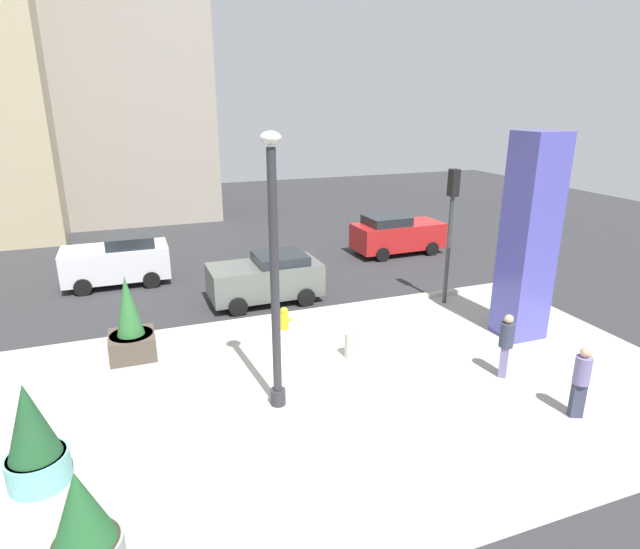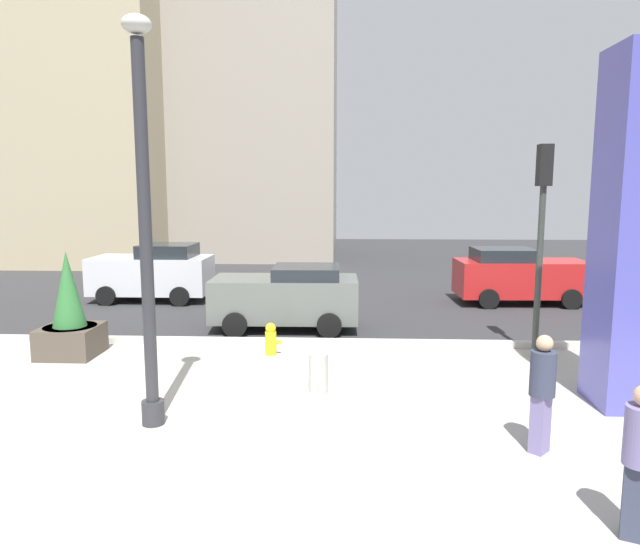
% 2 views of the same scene
% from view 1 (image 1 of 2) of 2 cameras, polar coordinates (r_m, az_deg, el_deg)
% --- Properties ---
extents(ground_plane, '(60.00, 60.00, 0.00)m').
position_cam_1_polar(ground_plane, '(18.26, -4.35, -3.70)').
color(ground_plane, '#2D2D30').
extents(plaza_pavement, '(18.00, 10.00, 0.02)m').
position_cam_1_polar(plaza_pavement, '(13.19, 3.17, -12.95)').
color(plaza_pavement, '#ADA89E').
rests_on(plaza_pavement, ground_plane).
extents(curb_strip, '(18.00, 0.24, 0.16)m').
position_cam_1_polar(curb_strip, '(17.45, -3.55, -4.48)').
color(curb_strip, '#B7B2A8').
rests_on(curb_strip, ground_plane).
extents(lamp_post, '(0.44, 0.44, 6.31)m').
position_cam_1_polar(lamp_post, '(11.49, -4.97, -0.91)').
color(lamp_post, '#2D2D33').
rests_on(lamp_post, ground_plane).
extents(art_pillar_blue, '(1.21, 1.21, 6.10)m').
position_cam_1_polar(art_pillar_blue, '(16.43, 21.86, 3.67)').
color(art_pillar_blue, '#4C4CAD').
rests_on(art_pillar_blue, ground_plane).
extents(potted_plant_mid_plaza, '(1.23, 1.23, 2.41)m').
position_cam_1_polar(potted_plant_mid_plaza, '(15.46, -20.04, -5.42)').
color(potted_plant_mid_plaza, '#4C4238').
rests_on(potted_plant_mid_plaza, ground_plane).
extents(potted_plant_near_right, '(1.04, 1.04, 1.99)m').
position_cam_1_polar(potted_plant_near_right, '(9.09, -24.35, -24.43)').
color(potted_plant_near_right, gray).
rests_on(potted_plant_near_right, ground_plane).
extents(potted_plant_near_left, '(1.13, 1.13, 2.11)m').
position_cam_1_polar(potted_plant_near_left, '(11.35, -28.91, -15.50)').
color(potted_plant_near_left, '#6BB2B2').
rests_on(potted_plant_near_left, ground_plane).
extents(fire_hydrant, '(0.36, 0.26, 0.75)m').
position_cam_1_polar(fire_hydrant, '(16.48, -3.91, -4.81)').
color(fire_hydrant, gold).
rests_on(fire_hydrant, ground_plane).
extents(concrete_bollard, '(0.36, 0.36, 0.75)m').
position_cam_1_polar(concrete_bollard, '(14.76, 3.39, -7.68)').
color(concrete_bollard, '#B2ADA3').
rests_on(concrete_bollard, ground_plane).
extents(traffic_light_far_side, '(0.28, 0.42, 4.74)m').
position_cam_1_polar(traffic_light_far_side, '(18.33, 14.14, 6.33)').
color(traffic_light_far_side, '#333833').
rests_on(traffic_light_far_side, ground_plane).
extents(car_curb_west, '(4.27, 2.16, 1.84)m').
position_cam_1_polar(car_curb_west, '(24.78, 8.37, 4.38)').
color(car_curb_west, red).
rests_on(car_curb_west, ground_plane).
extents(car_intersection, '(3.94, 2.11, 1.94)m').
position_cam_1_polar(car_intersection, '(21.83, -21.25, 1.48)').
color(car_intersection, silver).
rests_on(car_intersection, ground_plane).
extents(car_curb_east, '(3.94, 2.16, 1.72)m').
position_cam_1_polar(car_curb_east, '(18.66, -5.89, -0.35)').
color(car_curb_east, '#565B56').
rests_on(car_curb_east, ground_plane).
extents(pedestrian_on_sidewalk, '(0.51, 0.51, 1.74)m').
position_cam_1_polar(pedestrian_on_sidewalk, '(14.33, 19.68, -7.01)').
color(pedestrian_on_sidewalk, slate).
rests_on(pedestrian_on_sidewalk, ground_plane).
extents(pedestrian_crossing, '(0.47, 0.47, 1.74)m').
position_cam_1_polar(pedestrian_crossing, '(13.23, 26.65, -10.15)').
color(pedestrian_crossing, '#33384C').
rests_on(pedestrian_crossing, ground_plane).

